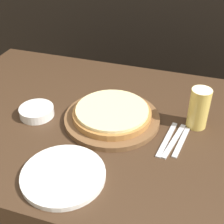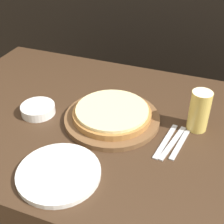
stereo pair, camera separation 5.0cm
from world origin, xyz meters
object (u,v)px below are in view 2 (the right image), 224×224
object	(u,v)px
dinner_knife	(173,143)
dinner_plate	(59,173)
beer_glass	(200,109)
pizza_on_board	(112,115)
spoon	(180,144)
side_bowl	(38,109)
fork	(166,141)

from	to	relation	value
dinner_knife	dinner_plate	bearing A→B (deg)	-137.32
dinner_knife	beer_glass	bearing A→B (deg)	61.51
pizza_on_board	spoon	distance (m)	0.28
side_bowl	pizza_on_board	bearing A→B (deg)	11.17
dinner_plate	fork	distance (m)	0.39
pizza_on_board	dinner_knife	world-z (taller)	pizza_on_board
beer_glass	dinner_knife	size ratio (longest dim) A/B	0.76
fork	side_bowl	bearing A→B (deg)	-179.03
pizza_on_board	side_bowl	bearing A→B (deg)	-168.83
dinner_knife	side_bowl	bearing A→B (deg)	-179.08
pizza_on_board	spoon	world-z (taller)	pizza_on_board
dinner_knife	spoon	world-z (taller)	same
side_bowl	spoon	xyz separation A→B (m)	(0.56, 0.01, -0.02)
beer_glass	spoon	bearing A→B (deg)	-108.18
dinner_knife	spoon	distance (m)	0.03
pizza_on_board	dinner_knife	distance (m)	0.25
spoon	dinner_knife	bearing A→B (deg)	180.00
beer_glass	dinner_plate	xyz separation A→B (m)	(-0.36, -0.39, -0.08)
side_bowl	dinner_knife	xyz separation A→B (m)	(0.54, 0.01, -0.02)
dinner_plate	fork	xyz separation A→B (m)	(0.27, 0.27, -0.01)
pizza_on_board	dinner_plate	size ratio (longest dim) A/B	1.39
fork	dinner_knife	distance (m)	0.02
pizza_on_board	dinner_knife	xyz separation A→B (m)	(0.25, -0.05, -0.02)
side_bowl	spoon	bearing A→B (deg)	0.88
dinner_plate	fork	world-z (taller)	dinner_plate
fork	dinner_knife	bearing A→B (deg)	0.00
pizza_on_board	beer_glass	distance (m)	0.32
beer_glass	dinner_knife	world-z (taller)	beer_glass
fork	beer_glass	bearing A→B (deg)	52.87
spoon	side_bowl	bearing A→B (deg)	-179.12
beer_glass	dinner_plate	bearing A→B (deg)	-132.71
dinner_plate	dinner_knife	bearing A→B (deg)	42.68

